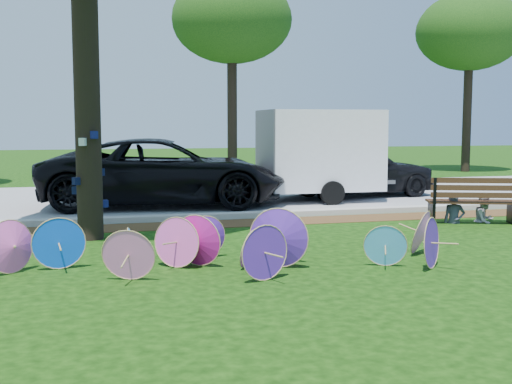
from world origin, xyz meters
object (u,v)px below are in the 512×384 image
(parasol_pile, at_px, (231,243))
(black_van, at_px, (164,173))
(park_bench, at_px, (471,200))
(person_left, at_px, (455,194))
(cargo_trailer, at_px, (320,150))
(person_right, at_px, (485,195))
(dark_pickup, at_px, (355,169))

(parasol_pile, bearing_deg, black_van, 91.03)
(parasol_pile, bearing_deg, park_bench, 26.38)
(black_van, relative_size, person_left, 4.91)
(parasol_pile, distance_m, park_bench, 6.22)
(parasol_pile, height_order, person_left, person_left)
(parasol_pile, height_order, black_van, black_van)
(black_van, xyz_separation_m, cargo_trailer, (4.06, 0.05, 0.50))
(park_bench, relative_size, person_left, 1.48)
(person_right, bearing_deg, black_van, 123.10)
(parasol_pile, height_order, cargo_trailer, cargo_trailer)
(parasol_pile, distance_m, person_right, 6.56)
(park_bench, bearing_deg, person_right, 27.30)
(dark_pickup, distance_m, cargo_trailer, 1.55)
(cargo_trailer, xyz_separation_m, park_bench, (1.64, -4.33, -0.86))
(parasol_pile, bearing_deg, person_left, 28.31)
(black_van, xyz_separation_m, person_left, (5.35, -4.24, -0.22))
(person_right, bearing_deg, parasol_pile, -176.49)
(parasol_pile, relative_size, person_right, 6.04)
(parasol_pile, xyz_separation_m, park_bench, (5.57, 2.76, 0.11))
(parasol_pile, xyz_separation_m, cargo_trailer, (3.93, 7.10, 0.97))
(dark_pickup, height_order, person_left, dark_pickup)
(cargo_trailer, bearing_deg, parasol_pile, -118.09)
(person_left, bearing_deg, dark_pickup, 106.77)
(dark_pickup, xyz_separation_m, cargo_trailer, (-1.27, -0.69, 0.56))
(person_right, bearing_deg, park_bench, 166.23)
(cargo_trailer, bearing_deg, person_left, -72.32)
(person_left, height_order, person_right, person_left)
(black_van, height_order, person_left, black_van)
(black_van, bearing_deg, parasol_pile, -171.53)
(parasol_pile, bearing_deg, person_right, 25.41)
(dark_pickup, xyz_separation_m, person_left, (0.02, -4.98, -0.16))
(dark_pickup, height_order, park_bench, dark_pickup)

